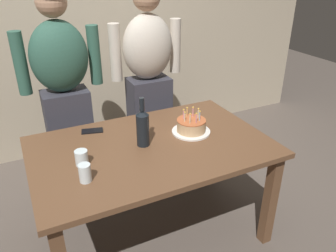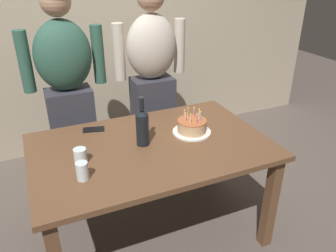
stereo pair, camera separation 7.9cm
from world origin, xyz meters
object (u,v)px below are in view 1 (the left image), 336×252
(water_glass_far, at_px, (85,173))
(person_woman_cardigan, at_px, (149,84))
(person_man_bearded, at_px, (65,97))
(wine_bottle, at_px, (143,127))
(birthday_cake, at_px, (191,126))
(water_glass_near, at_px, (82,158))
(cell_phone, at_px, (92,131))

(water_glass_far, relative_size, person_woman_cardigan, 0.06)
(person_man_bearded, bearing_deg, wine_bottle, 115.56)
(birthday_cake, xyz_separation_m, water_glass_far, (-0.78, -0.24, 0.01))
(water_glass_near, xyz_separation_m, cell_phone, (0.16, 0.39, -0.04))
(water_glass_near, xyz_separation_m, water_glass_far, (-0.02, -0.17, 0.01))
(birthday_cake, height_order, cell_phone, birthday_cake)
(water_glass_near, xyz_separation_m, wine_bottle, (0.40, 0.06, 0.08))
(birthday_cake, height_order, water_glass_far, birthday_cake)
(water_glass_near, xyz_separation_m, person_man_bearded, (0.06, 0.77, 0.09))
(wine_bottle, height_order, person_woman_cardigan, person_woman_cardigan)
(water_glass_near, relative_size, cell_phone, 0.63)
(birthday_cake, bearing_deg, person_woman_cardigan, 91.24)
(person_woman_cardigan, bearing_deg, cell_phone, 33.20)
(water_glass_far, relative_size, wine_bottle, 0.32)
(birthday_cake, relative_size, water_glass_far, 2.58)
(water_glass_far, relative_size, cell_phone, 0.71)
(wine_bottle, bearing_deg, water_glass_near, -171.48)
(cell_phone, relative_size, person_woman_cardigan, 0.09)
(water_glass_far, xyz_separation_m, person_woman_cardigan, (0.77, 0.94, 0.08))
(birthday_cake, relative_size, water_glass_near, 2.87)
(person_man_bearded, relative_size, person_woman_cardigan, 1.00)
(cell_phone, bearing_deg, person_woman_cardigan, 46.89)
(birthday_cake, bearing_deg, cell_phone, 152.92)
(water_glass_far, xyz_separation_m, cell_phone, (0.18, 0.55, -0.05))
(birthday_cake, relative_size, cell_phone, 1.82)
(water_glass_near, bearing_deg, person_woman_cardigan, 45.92)
(water_glass_far, bearing_deg, water_glass_near, 83.26)
(wine_bottle, relative_size, person_woman_cardigan, 0.19)
(water_glass_far, height_order, person_woman_cardigan, person_woman_cardigan)
(person_man_bearded, bearing_deg, person_woman_cardigan, -180.00)
(birthday_cake, distance_m, person_man_bearded, 0.99)
(water_glass_far, height_order, cell_phone, water_glass_far)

